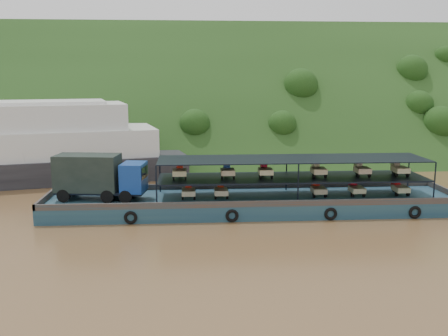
{
  "coord_description": "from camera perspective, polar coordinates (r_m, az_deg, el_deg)",
  "views": [
    {
      "loc": [
        -5.1,
        -41.86,
        11.46
      ],
      "look_at": [
        -2.0,
        3.0,
        3.2
      ],
      "focal_mm": 40.0,
      "sensor_mm": 36.0,
      "label": 1
    }
  ],
  "objects": [
    {
      "name": "cargo_barge",
      "position": [
        43.12,
        1.03,
        -3.28
      ],
      "size": [
        35.0,
        7.18,
        5.02
      ],
      "color": "#15334C",
      "rests_on": "ground"
    },
    {
      "name": "hillside",
      "position": [
        78.86,
        -0.2,
        2.05
      ],
      "size": [
        140.0,
        39.6,
        39.6
      ],
      "primitive_type": "cube",
      "rotation": [
        0.79,
        0.0,
        0.0
      ],
      "color": "#1A3413",
      "rests_on": "ground"
    },
    {
      "name": "ground",
      "position": [
        43.7,
        2.9,
        -4.81
      ],
      "size": [
        160.0,
        160.0,
        0.0
      ],
      "primitive_type": "plane",
      "color": "brown",
      "rests_on": "ground"
    }
  ]
}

